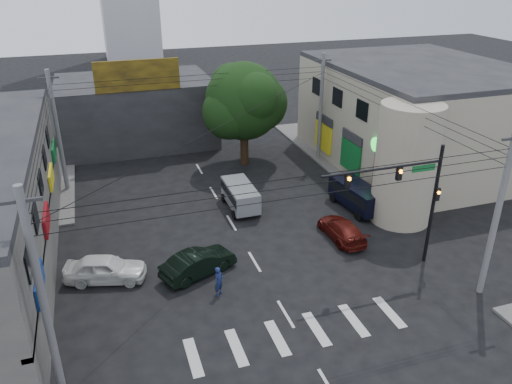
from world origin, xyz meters
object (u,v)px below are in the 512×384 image
utility_pole_near_right (497,215)px  silver_minivan (240,197)px  dark_sedan (198,263)px  white_compact (105,269)px  traffic_gantry (410,190)px  traffic_officer (219,281)px  utility_pole_far_right (321,108)px  navy_van (356,197)px  maroon_sedan (342,229)px  utility_pole_near_left (42,297)px  utility_pole_far_left (58,133)px  street_tree (244,102)px

utility_pole_near_right → silver_minivan: size_ratio=2.22×
dark_sedan → white_compact: bearing=56.2°
traffic_gantry → traffic_officer: traffic_gantry is taller
white_compact → traffic_officer: 6.43m
utility_pole_far_right → navy_van: size_ratio=1.92×
white_compact → maroon_sedan: bearing=-74.2°
utility_pole_near_right → maroon_sedan: size_ratio=2.13×
maroon_sedan → navy_van: 4.46m
silver_minivan → traffic_officer: (-3.94, -9.27, -0.06)m
white_compact → silver_minivan: silver_minivan is taller
white_compact → dark_sedan: bearing=-86.0°
utility_pole_near_left → navy_van: utility_pole_near_left is taller
utility_pole_far_right → utility_pole_far_left: bearing=180.0°
utility_pole_far_right → dark_sedan: bearing=-134.3°
utility_pole_far_left → utility_pole_far_right: size_ratio=1.00×
white_compact → traffic_officer: traffic_officer is taller
traffic_gantry → white_compact: traffic_gantry is taller
utility_pole_far_right → utility_pole_near_right: bearing=-90.0°
utility_pole_near_left → white_compact: size_ratio=1.96×
utility_pole_near_right → navy_van: 11.50m
street_tree → navy_van: size_ratio=1.81×
utility_pole_near_left → white_compact: (2.19, 7.31, -3.85)m
utility_pole_near_right → utility_pole_far_right: (0.00, 20.50, 0.00)m
maroon_sedan → traffic_officer: (-8.82, -3.28, 0.21)m
street_tree → dark_sedan: (-7.36, -15.19, -4.76)m
white_compact → maroon_sedan: size_ratio=1.08×
navy_van → traffic_gantry: bearing=165.0°
navy_van → street_tree: bearing=18.6°
utility_pole_near_left → dark_sedan: 10.29m
traffic_gantry → traffic_officer: size_ratio=4.34×
utility_pole_near_left → dark_sedan: size_ratio=2.00×
street_tree → traffic_gantry: 18.42m
traffic_gantry → utility_pole_near_right: utility_pole_near_right is taller
utility_pole_near_right → dark_sedan: size_ratio=2.00×
dark_sedan → street_tree: bearing=-48.3°
street_tree → utility_pole_near_right: (6.50, -21.50, -0.87)m
silver_minivan → navy_van: 8.17m
dark_sedan → traffic_officer: (0.62, -2.20, 0.11)m
street_tree → dark_sedan: size_ratio=1.89×
traffic_officer → utility_pole_far_left: bearing=74.4°
navy_van → utility_pole_far_left: bearing=57.2°
utility_pole_near_left → dark_sedan: bearing=41.5°
utility_pole_far_left → navy_van: utility_pole_far_left is taller
utility_pole_far_left → utility_pole_far_right: (21.00, 0.00, 0.00)m
white_compact → navy_van: navy_van is taller
utility_pole_near_right → maroon_sedan: (-4.42, 7.39, -3.98)m
utility_pole_near_right → white_compact: 20.55m
utility_pole_near_left → utility_pole_far_left: size_ratio=1.00×
traffic_gantry → maroon_sedan: traffic_gantry is taller
traffic_officer → traffic_gantry: bearing=-44.2°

